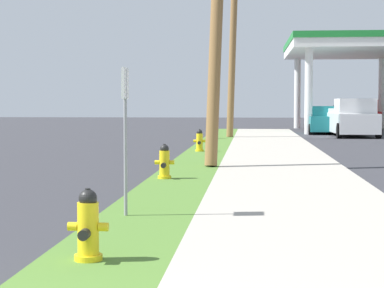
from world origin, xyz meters
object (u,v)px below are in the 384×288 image
at_px(fire_hydrant_third, 200,142).
at_px(fire_hydrant_fourth, 212,131).
at_px(truck_white_on_apron, 352,119).
at_px(street_sign_post, 125,110).
at_px(fire_hydrant_nearest, 88,229).
at_px(fire_hydrant_second, 164,163).
at_px(car_teal_by_far_pump, 324,121).
at_px(car_tan_by_near_pump, 357,117).
at_px(utility_pole_background, 233,42).
at_px(truck_red_at_forecourt, 358,116).

xyz_separation_m(fire_hydrant_third, fire_hydrant_fourth, (-0.07, 8.38, 0.00)).
bearing_deg(truck_white_on_apron, fire_hydrant_third, -117.44).
bearing_deg(street_sign_post, fire_hydrant_nearest, -87.37).
distance_m(fire_hydrant_second, street_sign_post, 5.00).
bearing_deg(car_teal_by_far_pump, car_tan_by_near_pump, 71.75).
relative_size(utility_pole_background, car_tan_by_near_pump, 1.97).
xyz_separation_m(car_tan_by_near_pump, truck_white_on_apron, (-2.36, -13.94, 0.19)).
bearing_deg(fire_hydrant_third, street_sign_post, -90.33).
distance_m(fire_hydrant_second, car_teal_by_far_pump, 25.94).
height_order(fire_hydrant_second, fire_hydrant_third, same).
height_order(fire_hydrant_third, truck_white_on_apron, truck_white_on_apron).
xyz_separation_m(fire_hydrant_nearest, street_sign_post, (-0.13, 2.82, 1.19)).
height_order(fire_hydrant_third, car_tan_by_near_pump, car_tan_by_near_pump).
relative_size(utility_pole_background, street_sign_post, 4.21).
height_order(fire_hydrant_second, street_sign_post, street_sign_post).
xyz_separation_m(fire_hydrant_nearest, fire_hydrant_third, (-0.05, 16.03, 0.00)).
bearing_deg(car_tan_by_near_pump, truck_white_on_apron, -99.59).
distance_m(fire_hydrant_nearest, street_sign_post, 3.06).
distance_m(utility_pole_background, car_tan_by_near_pump, 19.61).
bearing_deg(fire_hydrant_second, car_teal_by_far_pump, 76.63).
relative_size(fire_hydrant_fourth, car_tan_by_near_pump, 0.16).
xyz_separation_m(utility_pole_background, car_tan_by_near_pump, (8.50, 17.23, -3.95)).
bearing_deg(fire_hydrant_third, car_teal_by_far_pump, 70.82).
xyz_separation_m(fire_hydrant_third, car_tan_by_near_pump, (9.33, 27.38, 0.28)).
height_order(fire_hydrant_fourth, truck_red_at_forecourt, truck_red_at_forecourt).
height_order(fire_hydrant_nearest, fire_hydrant_fourth, same).
bearing_deg(street_sign_post, car_teal_by_far_pump, 78.82).
bearing_deg(fire_hydrant_fourth, street_sign_post, -90.02).
relative_size(fire_hydrant_nearest, truck_white_on_apron, 0.14).
distance_m(utility_pole_background, truck_white_on_apron, 7.91).
bearing_deg(fire_hydrant_fourth, utility_pole_background, 63.06).
bearing_deg(car_tan_by_near_pump, fire_hydrant_second, -104.83).
bearing_deg(fire_hydrant_third, fire_hydrant_second, -90.88).
bearing_deg(utility_pole_background, fire_hydrant_fourth, -116.94).
relative_size(fire_hydrant_third, utility_pole_background, 0.08).
bearing_deg(utility_pole_background, fire_hydrant_nearest, -91.70).
relative_size(car_tan_by_near_pump, truck_red_at_forecourt, 0.83).
relative_size(car_teal_by_far_pump, truck_white_on_apron, 0.83).
bearing_deg(car_teal_by_far_pump, fire_hydrant_third, -109.18).
bearing_deg(street_sign_post, utility_pole_background, 87.78).
distance_m(fire_hydrant_third, fire_hydrant_fourth, 8.38).
bearing_deg(street_sign_post, fire_hydrant_third, 89.67).
bearing_deg(truck_red_at_forecourt, fire_hydrant_nearest, -102.49).
xyz_separation_m(fire_hydrant_third, car_teal_by_far_pump, (5.87, 16.88, 0.28)).
relative_size(fire_hydrant_nearest, utility_pole_background, 0.08).
relative_size(fire_hydrant_fourth, truck_white_on_apron, 0.14).
xyz_separation_m(fire_hydrant_nearest, truck_white_on_apron, (6.92, 29.46, 0.47)).
bearing_deg(car_tan_by_near_pump, fire_hydrant_fourth, -116.33).
relative_size(fire_hydrant_second, street_sign_post, 0.35).
distance_m(fire_hydrant_second, truck_white_on_apron, 22.92).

